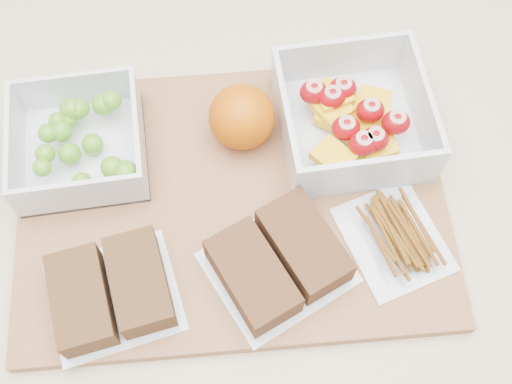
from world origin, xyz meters
TOP-DOWN VIEW (x-y plane):
  - ground at (0.00, 0.00)m, footprint 4.00×4.00m
  - counter at (0.00, 0.00)m, footprint 1.20×0.90m
  - cutting_board at (-0.01, 0.00)m, footprint 0.44×0.33m
  - grape_container at (-0.15, 0.07)m, footprint 0.13×0.13m
  - fruit_container at (0.12, 0.06)m, footprint 0.14×0.14m
  - orange at (0.01, 0.07)m, footprint 0.07×0.07m
  - sandwich_bag_left at (-0.13, -0.08)m, footprint 0.13×0.12m
  - sandwich_bag_center at (0.02, -0.08)m, footprint 0.15×0.15m
  - pretzel_bag at (0.13, -0.07)m, footprint 0.11×0.12m

SIDE VIEW (x-z plane):
  - ground at x=0.00m, z-range 0.00..0.00m
  - counter at x=0.00m, z-range 0.00..0.90m
  - cutting_board at x=-0.01m, z-range 0.90..0.92m
  - pretzel_bag at x=0.13m, z-range 0.92..0.94m
  - sandwich_bag_left at x=-0.13m, z-range 0.92..0.95m
  - sandwich_bag_center at x=0.02m, z-range 0.92..0.95m
  - grape_container at x=-0.15m, z-range 0.91..0.97m
  - fruit_container at x=0.12m, z-range 0.91..0.97m
  - orange at x=0.01m, z-range 0.92..0.98m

